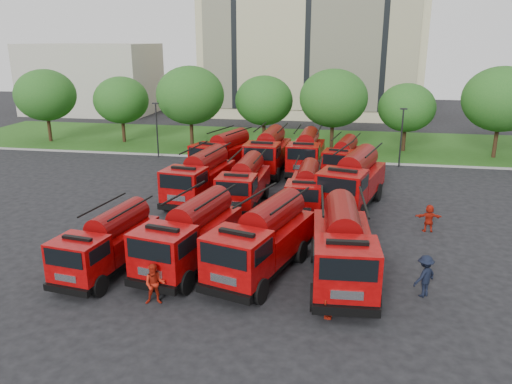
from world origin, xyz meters
TOP-DOWN VIEW (x-y plane):
  - ground at (0.00, 0.00)m, footprint 140.00×140.00m
  - lawn at (0.00, 26.00)m, footprint 70.00×16.00m
  - curb at (0.00, 17.90)m, footprint 70.00×0.30m
  - apartment_building at (2.00, 47.94)m, footprint 30.00×14.18m
  - side_building at (-30.00, 44.00)m, footprint 18.00×12.00m
  - tree_0 at (-24.00, 22.00)m, footprint 6.30×6.30m
  - tree_1 at (-16.00, 23.00)m, footprint 5.71×5.71m
  - tree_2 at (-8.00, 21.50)m, footprint 6.72×6.72m
  - tree_3 at (-1.00, 24.00)m, footprint 5.88×5.88m
  - tree_4 at (6.00, 22.50)m, footprint 6.55×6.55m
  - tree_5 at (13.00, 23.50)m, footprint 5.46×5.46m
  - tree_6 at (21.00, 22.00)m, footprint 6.89×6.89m
  - lamp_post_0 at (-10.00, 17.20)m, footprint 0.60×0.25m
  - lamp_post_1 at (12.00, 17.20)m, footprint 0.60×0.25m
  - fire_truck_0 at (-3.74, -6.14)m, footprint 3.09×6.60m
  - fire_truck_1 at (-0.03, -4.95)m, footprint 3.90×7.54m
  - fire_truck_2 at (3.54, -5.07)m, footprint 4.58×7.79m
  - fire_truck_3 at (7.25, -5.34)m, footprint 3.13×7.71m
  - fire_truck_4 at (-2.43, 5.17)m, footprint 3.57×7.66m
  - fire_truck_5 at (0.75, 4.68)m, footprint 2.67×6.90m
  - fire_truck_6 at (4.90, 4.34)m, footprint 2.37×6.36m
  - fire_truck_7 at (7.82, 5.55)m, footprint 4.72×8.39m
  - fire_truck_8 at (-2.67, 13.08)m, footprint 4.42×7.52m
  - fire_truck_9 at (1.04, 13.44)m, footprint 3.15×7.82m
  - fire_truck_10 at (4.13, 14.25)m, footprint 2.90×7.39m
  - fire_truck_11 at (7.16, 13.48)m, footprint 3.35×6.79m
  - firefighter_0 at (7.49, -6.77)m, footprint 0.56×0.42m
  - firefighter_1 at (-0.44, -8.75)m, footprint 0.96×0.67m
  - firefighter_2 at (6.73, -8.64)m, footprint 0.70×1.08m
  - firefighter_3 at (10.78, -6.14)m, footprint 1.32×1.31m
  - firefighter_4 at (-0.55, 2.34)m, footprint 1.01×0.88m
  - firefighter_5 at (12.16, 1.81)m, footprint 1.55×0.77m

SIDE VIEW (x-z plane):
  - ground at x=0.00m, z-range 0.00..0.00m
  - firefighter_0 at x=7.49m, z-range -0.76..0.76m
  - firefighter_1 at x=-0.44m, z-range -0.90..0.90m
  - firefighter_2 at x=6.73m, z-range -0.86..0.86m
  - firefighter_3 at x=10.78m, z-range -0.95..0.95m
  - firefighter_4 at x=-0.55m, z-range -0.87..0.87m
  - firefighter_5 at x=12.16m, z-range -0.81..0.81m
  - lawn at x=0.00m, z-range 0.00..0.12m
  - curb at x=0.00m, z-range 0.00..0.14m
  - fire_truck_6 at x=4.90m, z-range 0.01..2.89m
  - fire_truck_0 at x=-3.74m, z-range 0.01..2.90m
  - fire_truck_11 at x=7.16m, z-range 0.01..2.97m
  - fire_truck_5 at x=0.75m, z-range 0.01..3.12m
  - fire_truck_8 at x=-2.67m, z-range 0.01..3.26m
  - fire_truck_1 at x=-0.03m, z-range 0.01..3.28m
  - fire_truck_10 at x=4.13m, z-range 0.01..3.33m
  - fire_truck_4 at x=-2.43m, z-range 0.01..3.37m
  - fire_truck_2 at x=3.54m, z-range 0.01..3.37m
  - fire_truck_3 at x=7.25m, z-range 0.01..3.45m
  - fire_truck_9 at x=1.04m, z-range 0.01..3.51m
  - fire_truck_7 at x=7.82m, z-range 0.01..3.63m
  - lamp_post_0 at x=-10.00m, z-range 0.34..5.45m
  - lamp_post_1 at x=12.00m, z-range 0.34..5.45m
  - tree_5 at x=13.00m, z-range 1.01..7.69m
  - tree_1 at x=-16.00m, z-range 1.06..8.04m
  - tree_3 at x=-1.00m, z-range 1.09..8.28m
  - side_building at x=-30.00m, z-range 0.00..10.00m
  - tree_0 at x=-24.00m, z-range 1.17..8.87m
  - tree_4 at x=6.00m, z-range 1.21..9.23m
  - tree_2 at x=-8.00m, z-range 1.25..9.46m
  - tree_6 at x=21.00m, z-range 1.28..9.70m
  - apartment_building at x=2.00m, z-range 0.00..25.00m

